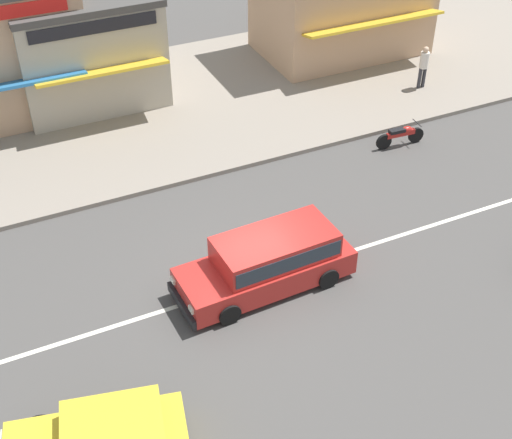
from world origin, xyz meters
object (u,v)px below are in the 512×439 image
hatchback_yellow_4 (102,438)px  pedestrian_near_clock (424,64)px  minivan_red_1 (269,260)px  motorcycle_1 (401,135)px  shopfront_far_kios (82,43)px

hatchback_yellow_4 → pedestrian_near_clock: size_ratio=2.42×
hatchback_yellow_4 → pedestrian_near_clock: (15.71, 10.87, 0.55)m
pedestrian_near_clock → minivan_red_1: bearing=-143.7°
motorcycle_1 → shopfront_far_kios: bearing=137.2°
hatchback_yellow_4 → shopfront_far_kios: 16.47m
pedestrian_near_clock → shopfront_far_kios: size_ratio=0.30×
motorcycle_1 → minivan_red_1: bearing=-148.4°
shopfront_far_kios → minivan_red_1: bearing=-82.8°
minivan_red_1 → motorcycle_1: size_ratio=2.66×
shopfront_far_kios → pedestrian_near_clock: bearing=-23.1°
minivan_red_1 → motorcycle_1: (7.21, 4.44, -0.42)m
motorcycle_1 → shopfront_far_kios: shopfront_far_kios is taller
motorcycle_1 → shopfront_far_kios: 12.13m
motorcycle_1 → pedestrian_near_clock: bearing=45.4°
hatchback_yellow_4 → shopfront_far_kios: (3.84, 15.93, 1.60)m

